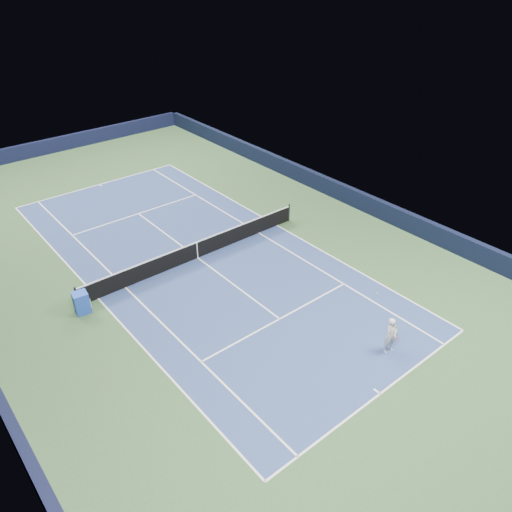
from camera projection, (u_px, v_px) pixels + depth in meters
ground at (198, 258)px, 25.87m from camera, size 40.00×40.00×0.00m
wall_far at (54, 145)px, 38.50m from camera, size 22.00×0.35×1.10m
wall_right at (341, 192)px, 31.37m from camera, size 0.35×40.00×1.10m
court_surface at (198, 258)px, 25.86m from camera, size 10.97×23.77×0.01m
baseline_far at (99, 184)px, 33.61m from camera, size 10.97×0.08×0.00m
baseline_near at (380, 394)px, 18.11m from camera, size 10.97×0.08×0.00m
sideline_doubles_right at (277, 225)px, 28.80m from camera, size 0.08×23.77×0.00m
sideline_doubles_left at (98, 298)px, 22.92m from camera, size 0.08×23.77×0.00m
sideline_singles_right at (259, 233)px, 28.07m from camera, size 0.08×23.77×0.00m
sideline_singles_left at (125, 287)px, 23.65m from camera, size 0.08×23.77×0.00m
service_line_far at (138, 214)px, 30.04m from camera, size 8.23×0.08×0.00m
service_line_near at (280, 319)px, 21.68m from camera, size 8.23×0.08×0.00m
center_service_line at (198, 258)px, 25.86m from camera, size 0.08×12.80×0.00m
center_mark_far at (100, 185)px, 33.52m from camera, size 0.08×0.30×0.00m
center_mark_near at (377, 391)px, 18.20m from camera, size 0.08×0.30×0.00m
tennis_net at (197, 250)px, 25.59m from camera, size 12.90×0.10×1.07m
sponsor_cube at (82, 303)px, 21.84m from camera, size 0.69×0.64×1.02m
tennis_player at (391, 335)px, 19.59m from camera, size 0.77×1.24×2.28m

